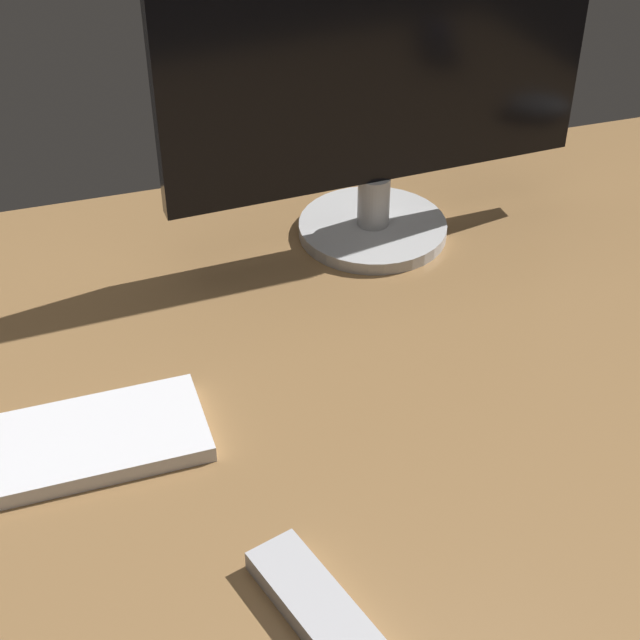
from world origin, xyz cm
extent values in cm
cube|color=olive|center=(0.00, 0.00, 1.00)|extent=(140.00, 84.00, 2.00)
cylinder|color=#BCBCBC|center=(16.87, 22.91, 2.78)|extent=(18.51, 18.51, 1.56)
cylinder|color=#BCBCBC|center=(16.87, 22.91, 6.80)|extent=(3.97, 3.97, 6.47)
cube|color=black|center=(16.87, 22.91, 25.25)|extent=(51.50, 5.22, 30.43)
cube|color=white|center=(-29.49, -5.10, 2.86)|extent=(38.28, 11.95, 1.73)
cube|color=#B7B7BC|center=(-6.12, -30.38, 2.99)|extent=(9.27, 17.02, 1.98)
camera|label=1|loc=(-20.64, -76.46, 69.18)|focal=55.99mm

